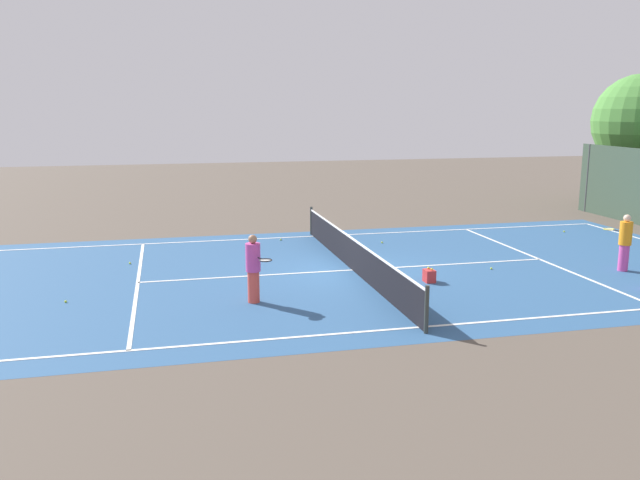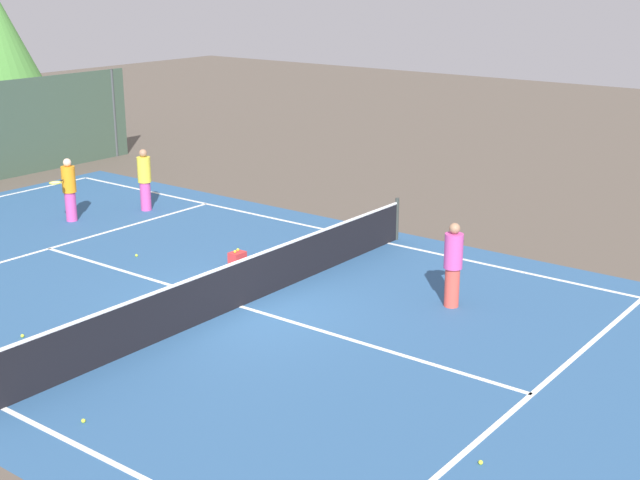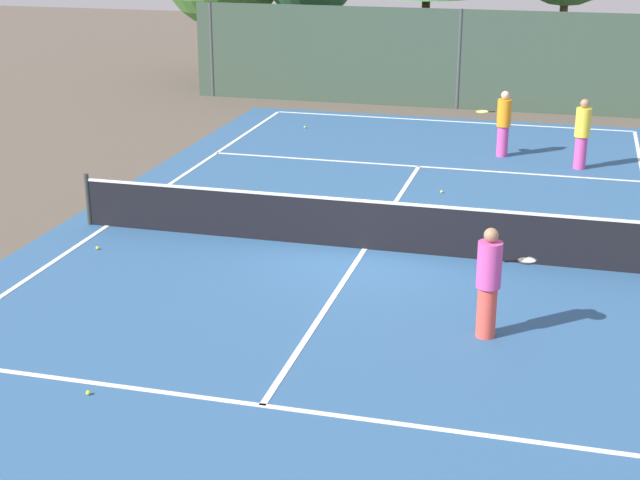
% 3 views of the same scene
% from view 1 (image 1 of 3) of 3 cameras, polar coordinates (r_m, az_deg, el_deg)
% --- Properties ---
extents(ground_plane, '(80.00, 80.00, 0.00)m').
position_cam_1_polar(ground_plane, '(20.36, 2.85, -2.62)').
color(ground_plane, brown).
extents(court_surface, '(13.00, 25.00, 0.01)m').
position_cam_1_polar(court_surface, '(20.36, 2.85, -2.61)').
color(court_surface, '#2D5684').
rests_on(court_surface, ground_plane).
extents(tennis_net, '(11.90, 0.10, 1.10)m').
position_cam_1_polar(tennis_net, '(20.24, 2.86, -1.22)').
color(tennis_net, '#333833').
rests_on(tennis_net, ground_plane).
extents(tree_2, '(4.54, 4.54, 6.50)m').
position_cam_1_polar(tree_2, '(36.12, 25.93, 9.20)').
color(tree_2, brown).
rests_on(tree_2, ground_plane).
extents(player_1, '(0.94, 0.65, 1.77)m').
position_cam_1_polar(player_1, '(16.92, -5.77, -2.41)').
color(player_1, '#E54C3F').
rests_on(player_1, ground_plane).
extents(player_2, '(0.95, 0.58, 1.75)m').
position_cam_1_polar(player_2, '(22.13, 24.82, -0.15)').
color(player_2, '#D14799').
rests_on(player_2, ground_plane).
extents(ball_crate, '(0.36, 0.28, 0.43)m').
position_cam_1_polar(ball_crate, '(19.21, 9.42, -3.06)').
color(ball_crate, red).
rests_on(ball_crate, ground_plane).
extents(tennis_ball_0, '(0.07, 0.07, 0.07)m').
position_cam_1_polar(tennis_ball_0, '(18.24, -21.11, -4.98)').
color(tennis_ball_0, '#CCE533').
rests_on(tennis_ball_0, ground_plane).
extents(tennis_ball_1, '(0.07, 0.07, 0.07)m').
position_cam_1_polar(tennis_ball_1, '(28.14, 20.33, 0.70)').
color(tennis_ball_1, '#CCE533').
rests_on(tennis_ball_1, ground_plane).
extents(tennis_ball_2, '(0.07, 0.07, 0.07)m').
position_cam_1_polar(tennis_ball_2, '(21.09, 14.58, -2.39)').
color(tennis_ball_2, '#CCE533').
rests_on(tennis_ball_2, ground_plane).
extents(tennis_ball_3, '(0.07, 0.07, 0.07)m').
position_cam_1_polar(tennis_ball_3, '(22.21, 1.70, -1.32)').
color(tennis_ball_3, '#CCE533').
rests_on(tennis_ball_3, ground_plane).
extents(tennis_ball_4, '(0.07, 0.07, 0.07)m').
position_cam_1_polar(tennis_ball_4, '(24.83, -3.41, 0.04)').
color(tennis_ball_4, '#CCE533').
rests_on(tennis_ball_4, ground_plane).
extents(tennis_ball_5, '(0.07, 0.07, 0.07)m').
position_cam_1_polar(tennis_ball_5, '(24.39, 5.38, -0.20)').
color(tennis_ball_5, '#CCE533').
rests_on(tennis_ball_5, ground_plane).
extents(tennis_ball_6, '(0.07, 0.07, 0.07)m').
position_cam_1_polar(tennis_ball_6, '(21.96, -16.09, -1.93)').
color(tennis_ball_6, '#CCE533').
rests_on(tennis_ball_6, ground_plane).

